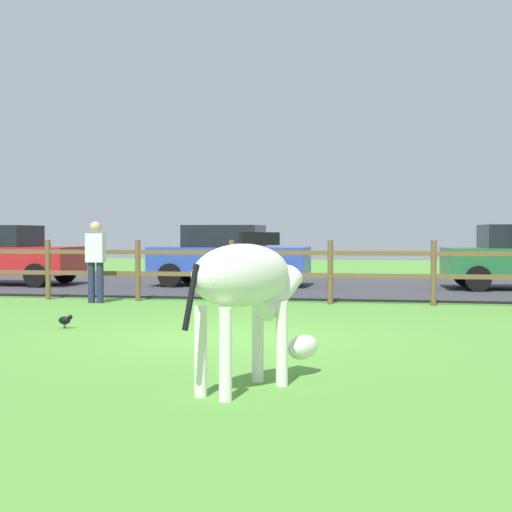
{
  "coord_description": "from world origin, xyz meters",
  "views": [
    {
      "loc": [
        2.17,
        -9.9,
        1.4
      ],
      "look_at": [
        0.11,
        1.4,
        1.06
      ],
      "focal_mm": 52.98,
      "sensor_mm": 36.0,
      "label": 1
    }
  ],
  "objects_px": {
    "zebra": "(248,287)",
    "parked_car_blue": "(229,255)",
    "parked_car_red": "(2,254)",
    "visitor_near_fence": "(96,258)",
    "crow_on_grass": "(65,320)"
  },
  "relations": [
    {
      "from": "parked_car_blue",
      "to": "visitor_near_fence",
      "type": "bearing_deg",
      "value": -110.06
    },
    {
      "from": "parked_car_blue",
      "to": "zebra",
      "type": "bearing_deg",
      "value": -76.76
    },
    {
      "from": "crow_on_grass",
      "to": "parked_car_blue",
      "type": "xyz_separation_m",
      "value": [
        0.56,
        8.62,
        0.72
      ]
    },
    {
      "from": "crow_on_grass",
      "to": "visitor_near_fence",
      "type": "relative_size",
      "value": 0.13
    },
    {
      "from": "parked_car_red",
      "to": "visitor_near_fence",
      "type": "relative_size",
      "value": 2.44
    },
    {
      "from": "zebra",
      "to": "parked_car_blue",
      "type": "height_order",
      "value": "parked_car_blue"
    },
    {
      "from": "zebra",
      "to": "parked_car_blue",
      "type": "xyz_separation_m",
      "value": [
        -2.91,
        12.39,
        -0.08
      ]
    },
    {
      "from": "zebra",
      "to": "crow_on_grass",
      "type": "bearing_deg",
      "value": 132.66
    },
    {
      "from": "zebra",
      "to": "parked_car_red",
      "type": "bearing_deg",
      "value": 127.16
    },
    {
      "from": "zebra",
      "to": "parked_car_blue",
      "type": "distance_m",
      "value": 12.73
    },
    {
      "from": "parked_car_blue",
      "to": "parked_car_red",
      "type": "bearing_deg",
      "value": -173.76
    },
    {
      "from": "parked_car_red",
      "to": "visitor_near_fence",
      "type": "distance_m",
      "value": 5.87
    },
    {
      "from": "zebra",
      "to": "crow_on_grass",
      "type": "relative_size",
      "value": 8.23
    },
    {
      "from": "crow_on_grass",
      "to": "parked_car_red",
      "type": "xyz_separation_m",
      "value": [
        -5.42,
        7.97,
        0.72
      ]
    },
    {
      "from": "crow_on_grass",
      "to": "visitor_near_fence",
      "type": "distance_m",
      "value": 4.18
    }
  ]
}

